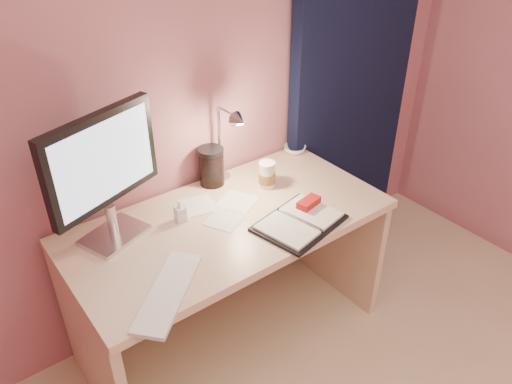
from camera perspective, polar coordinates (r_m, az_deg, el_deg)
room at (r=2.76m, az=9.70°, el=14.04°), size 3.50×3.50×3.50m
desk at (r=2.35m, az=-4.02°, el=-6.72°), size 1.40×0.70×0.73m
monitor at (r=1.96m, az=-17.20°, el=2.62°), size 0.49×0.26×0.55m
keyboard at (r=1.83m, az=-9.98°, el=-11.21°), size 0.40×0.37×0.02m
planner at (r=2.14m, az=5.06°, el=-3.25°), size 0.41×0.34×0.06m
paper_a at (r=2.16m, az=-3.65°, el=-3.22°), size 0.19×0.19×0.00m
paper_b at (r=2.26m, az=-6.69°, el=-1.56°), size 0.19×0.19×0.00m
paper_c at (r=2.27m, az=-2.14°, el=-1.11°), size 0.21×0.21×0.00m
coffee_cup at (r=2.35m, az=1.28°, el=1.91°), size 0.08×0.08×0.13m
bowl at (r=2.68m, az=4.45°, el=4.90°), size 0.15×0.15×0.04m
lotion_bottle at (r=2.15m, az=-8.66°, el=-2.11°), size 0.05×0.05×0.10m
dark_jar at (r=2.38m, az=-5.09°, el=2.73°), size 0.12×0.12×0.17m
desk_lamp at (r=2.26m, az=-2.79°, el=5.98°), size 0.09×0.24×0.40m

